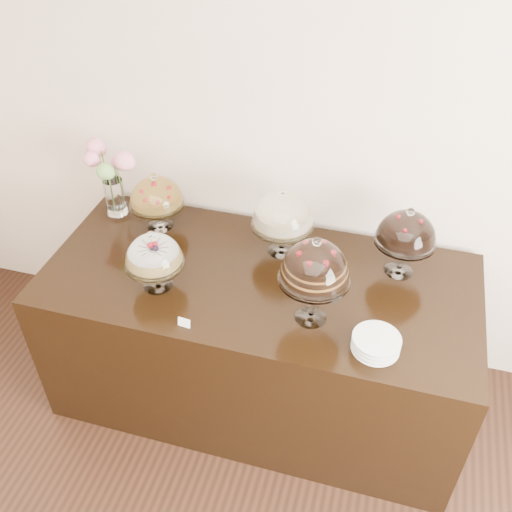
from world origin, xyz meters
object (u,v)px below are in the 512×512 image
(cake_stand_sugar_sponge, at_px, (154,254))
(cake_stand_fruit_tart, at_px, (156,194))
(cake_stand_choco_layer, at_px, (315,265))
(plate_stack, at_px, (376,344))
(cake_stand_dark_choco, at_px, (407,231))
(cake_stand_cheesecake, at_px, (283,213))
(flower_vase, at_px, (111,173))
(display_counter, at_px, (258,338))

(cake_stand_sugar_sponge, xyz_separation_m, cake_stand_fruit_tart, (-0.19, 0.46, 0.01))
(cake_stand_sugar_sponge, height_order, cake_stand_choco_layer, cake_stand_choco_layer)
(cake_stand_choco_layer, relative_size, plate_stack, 2.28)
(cake_stand_dark_choco, height_order, plate_stack, cake_stand_dark_choco)
(cake_stand_choco_layer, height_order, cake_stand_fruit_tart, cake_stand_choco_layer)
(cake_stand_choco_layer, bearing_deg, cake_stand_cheesecake, 119.19)
(cake_stand_cheesecake, bearing_deg, cake_stand_fruit_tart, 177.31)
(cake_stand_choco_layer, xyz_separation_m, flower_vase, (-1.26, 0.54, -0.06))
(cake_stand_choco_layer, height_order, flower_vase, cake_stand_choco_layer)
(cake_stand_sugar_sponge, height_order, cake_stand_dark_choco, cake_stand_dark_choco)
(cake_stand_fruit_tart, bearing_deg, cake_stand_choco_layer, -26.48)
(display_counter, xyz_separation_m, cake_stand_sugar_sponge, (-0.47, -0.19, 0.65))
(cake_stand_sugar_sponge, height_order, cake_stand_fruit_tart, cake_stand_fruit_tart)
(cake_stand_cheesecake, relative_size, cake_stand_dark_choco, 1.01)
(cake_stand_fruit_tart, bearing_deg, cake_stand_dark_choco, -1.34)
(display_counter, height_order, cake_stand_cheesecake, cake_stand_cheesecake)
(cake_stand_sugar_sponge, bearing_deg, cake_stand_cheesecake, 39.26)
(plate_stack, bearing_deg, flower_vase, 157.43)
(plate_stack, bearing_deg, cake_stand_fruit_tart, 155.01)
(cake_stand_cheesecake, relative_size, cake_stand_fruit_tart, 1.15)
(cake_stand_dark_choco, height_order, flower_vase, flower_vase)
(cake_stand_sugar_sponge, xyz_separation_m, cake_stand_choco_layer, (0.78, -0.02, 0.12))
(cake_stand_fruit_tart, xyz_separation_m, plate_stack, (1.28, -0.60, -0.17))
(cake_stand_cheesecake, distance_m, cake_stand_fruit_tart, 0.72)
(cake_stand_choco_layer, xyz_separation_m, cake_stand_fruit_tart, (-0.97, 0.48, -0.11))
(cake_stand_fruit_tart, relative_size, plate_stack, 1.66)
(flower_vase, bearing_deg, cake_stand_sugar_sponge, -47.38)
(cake_stand_cheesecake, bearing_deg, cake_stand_choco_layer, -60.81)
(cake_stand_sugar_sponge, relative_size, cake_stand_fruit_tart, 0.97)
(cake_stand_choco_layer, bearing_deg, cake_stand_fruit_tart, 153.52)
(cake_stand_choco_layer, distance_m, plate_stack, 0.44)
(cake_stand_sugar_sponge, distance_m, flower_vase, 0.71)
(cake_stand_sugar_sponge, relative_size, cake_stand_cheesecake, 0.84)
(cake_stand_sugar_sponge, bearing_deg, display_counter, 22.07)
(cake_stand_cheesecake, bearing_deg, display_counter, -103.85)
(display_counter, xyz_separation_m, cake_stand_choco_layer, (0.31, -0.21, 0.77))
(cake_stand_choco_layer, bearing_deg, plate_stack, -20.14)
(display_counter, bearing_deg, plate_stack, -27.27)
(cake_stand_fruit_tart, bearing_deg, display_counter, -22.74)
(cake_stand_sugar_sponge, distance_m, cake_stand_cheesecake, 0.68)
(cake_stand_cheesecake, relative_size, plate_stack, 1.90)
(cake_stand_choco_layer, height_order, cake_stand_dark_choco, cake_stand_choco_layer)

